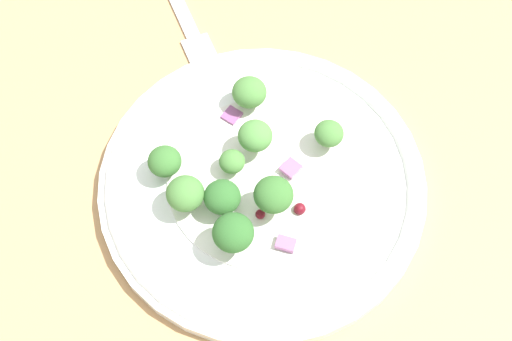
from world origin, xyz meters
TOP-DOWN VIEW (x-y plane):
  - ground_plane at (0.00, 0.00)cm, footprint 180.00×180.00cm
  - plate at (0.47, -1.55)cm, footprint 24.59×24.59cm
  - dressing_pool at (0.47, -1.55)cm, footprint 14.26×14.26cm
  - broccoli_floret_0 at (7.16, -1.78)cm, footprint 2.50×2.50cm
  - broccoli_floret_1 at (-0.88, 0.82)cm, footprint 2.83×2.83cm
  - broccoli_floret_2 at (2.73, 0.92)cm, footprint 2.66×2.66cm
  - broccoli_floret_3 at (1.33, -8.16)cm, footprint 2.70×2.70cm
  - broccoli_floret_4 at (-4.81, -4.76)cm, footprint 2.22×2.22cm
  - broccoli_floret_5 at (0.67, -4.05)cm, footprint 2.59×2.59cm
  - broccoli_floret_6 at (5.35, 0.85)cm, footprint 2.75×2.75cm
  - broccoli_floret_7 at (1.74, 3.83)cm, footprint 2.89×2.89cm
  - broccoli_floret_8 at (2.27, -2.26)cm, footprint 1.94×1.94cm
  - cranberry_0 at (-0.02, 1.44)cm, footprint 0.72×0.72cm
  - cranberry_1 at (-2.83, 0.87)cm, footprint 0.90×0.90cm
  - cranberry_2 at (-0.47, -5.33)cm, footprint 0.94×0.94cm
  - onion_bit_0 at (-1.91, 3.65)cm, footprint 1.56×1.27cm
  - onion_bit_1 at (2.65, -6.94)cm, footprint 1.77×1.79cm
  - onion_bit_2 at (-2.09, -2.35)cm, footprint 1.79×1.80cm
  - fork at (8.50, -19.56)cm, footprint 9.57×17.59cm

SIDE VIEW (x-z plane):
  - ground_plane at x=0.00cm, z-range -2.00..0.00cm
  - fork at x=8.50cm, z-range 0.00..0.50cm
  - plate at x=0.47cm, z-range 0.01..1.71cm
  - dressing_pool at x=0.47cm, z-range 1.20..1.40cm
  - onion_bit_1 at x=2.65cm, z-range 1.27..1.64cm
  - cranberry_0 at x=-0.02cm, z-range 1.27..2.00cm
  - cranberry_1 at x=-2.83cm, z-range 1.21..2.11cm
  - cranberry_2 at x=-0.47cm, z-range 1.21..2.15cm
  - onion_bit_0 at x=-1.91cm, z-range 1.49..1.99cm
  - onion_bit_2 at x=-2.09cm, z-range 1.65..2.02cm
  - broccoli_floret_8 at x=2.27cm, z-range 1.56..3.52cm
  - broccoli_floret_3 at x=1.33cm, z-range 1.59..4.31cm
  - broccoli_floret_0 at x=7.16cm, z-range 1.71..4.23cm
  - broccoli_floret_4 at x=-4.81cm, z-range 1.89..4.13cm
  - broccoli_floret_2 at x=2.73cm, z-range 1.73..4.43cm
  - broccoli_floret_6 at x=5.35cm, z-range 1.83..4.62cm
  - broccoli_floret_5 at x=0.67cm, z-range 2.05..4.67cm
  - broccoli_floret_1 at x=-0.88cm, z-range 2.22..5.09cm
  - broccoli_floret_7 at x=1.74cm, z-range 2.21..5.14cm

